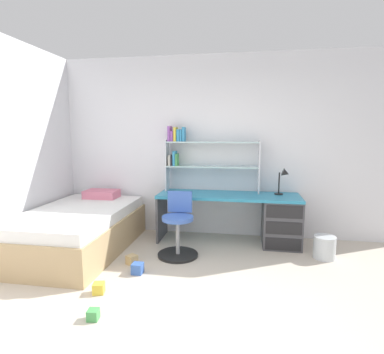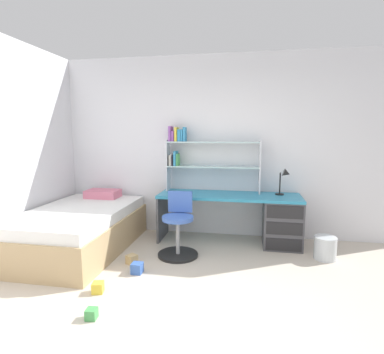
{
  "view_description": "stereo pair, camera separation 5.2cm",
  "coord_description": "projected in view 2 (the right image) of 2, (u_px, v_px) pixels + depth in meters",
  "views": [
    {
      "loc": [
        0.5,
        -2.36,
        1.57
      ],
      "look_at": [
        -0.13,
        1.3,
        1.04
      ],
      "focal_mm": 28.71,
      "sensor_mm": 36.0,
      "label": 1
    },
    {
      "loc": [
        0.55,
        -2.35,
        1.57
      ],
      "look_at": [
        -0.13,
        1.3,
        1.04
      ],
      "focal_mm": 28.71,
      "sensor_mm": 36.0,
      "label": 2
    }
  ],
  "objects": [
    {
      "name": "ground_plane",
      "position": [
        179.0,
        320.0,
        2.62
      ],
      "size": [
        5.63,
        5.59,
        0.02
      ],
      "primitive_type": "cube",
      "color": "beige"
    },
    {
      "name": "room_shell",
      "position": [
        107.0,
        150.0,
        3.77
      ],
      "size": [
        5.63,
        5.59,
        2.72
      ],
      "color": "silver",
      "rests_on": "ground_plane"
    },
    {
      "name": "desk",
      "position": [
        266.0,
        217.0,
        4.33
      ],
      "size": [
        2.01,
        0.61,
        0.7
      ],
      "color": "teal",
      "rests_on": "ground_plane"
    },
    {
      "name": "bookshelf_hutch",
      "position": [
        200.0,
        153.0,
        4.56
      ],
      "size": [
        1.39,
        0.22,
        0.97
      ],
      "color": "silver",
      "rests_on": "desk"
    },
    {
      "name": "desk_lamp",
      "position": [
        285.0,
        177.0,
        4.28
      ],
      "size": [
        0.2,
        0.16,
        0.38
      ],
      "color": "black",
      "rests_on": "desk"
    },
    {
      "name": "swivel_chair",
      "position": [
        178.0,
        231.0,
        3.95
      ],
      "size": [
        0.52,
        0.52,
        0.81
      ],
      "color": "black",
      "rests_on": "ground_plane"
    },
    {
      "name": "bed_platform",
      "position": [
        79.0,
        229.0,
        4.14
      ],
      "size": [
        1.23,
        1.97,
        0.69
      ],
      "color": "tan",
      "rests_on": "ground_plane"
    },
    {
      "name": "waste_bin",
      "position": [
        325.0,
        248.0,
        3.84
      ],
      "size": [
        0.27,
        0.27,
        0.29
      ],
      "primitive_type": "cylinder",
      "color": "silver",
      "rests_on": "ground_plane"
    },
    {
      "name": "toy_block_green_0",
      "position": [
        92.0,
        314.0,
        2.61
      ],
      "size": [
        0.1,
        0.1,
        0.09
      ],
      "primitive_type": "cube",
      "rotation": [
        0.0,
        0.0,
        1.68
      ],
      "color": "#479E51",
      "rests_on": "ground_plane"
    },
    {
      "name": "toy_block_blue_1",
      "position": [
        137.0,
        268.0,
        3.46
      ],
      "size": [
        0.12,
        0.12,
        0.12
      ],
      "primitive_type": "cube",
      "rotation": [
        0.0,
        0.0,
        3.13
      ],
      "color": "#3860B7",
      "rests_on": "ground_plane"
    },
    {
      "name": "toy_block_yellow_2",
      "position": [
        98.0,
        287.0,
        3.04
      ],
      "size": [
        0.13,
        0.13,
        0.11
      ],
      "primitive_type": "cube",
      "rotation": [
        0.0,
        0.0,
        0.24
      ],
      "color": "gold",
      "rests_on": "ground_plane"
    },
    {
      "name": "toy_block_natural_3",
      "position": [
        132.0,
        259.0,
        3.71
      ],
      "size": [
        0.15,
        0.15,
        0.11
      ],
      "primitive_type": "cube",
      "rotation": [
        0.0,
        0.0,
        1.06
      ],
      "color": "tan",
      "rests_on": "ground_plane"
    }
  ]
}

